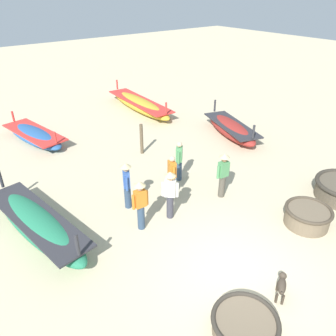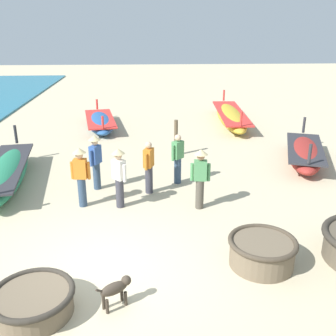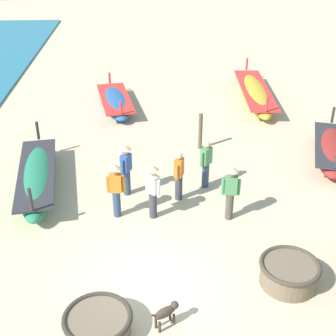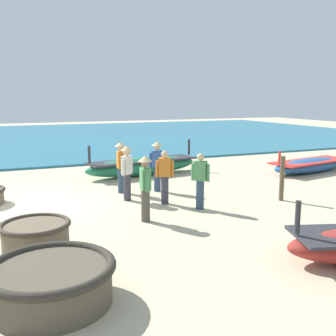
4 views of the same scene
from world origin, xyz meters
name	(u,v)px [view 3 (image 3 of 4)]	position (x,y,z in m)	size (l,w,h in m)	color
ground_plane	(148,289)	(0.00, 0.00, 0.00)	(80.00, 80.00, 0.00)	#C6B793
coracle_front_right	(98,323)	(-1.05, -1.21, 0.25)	(1.46, 1.46, 0.46)	brown
coracle_tilted	(289,273)	(3.28, 0.01, 0.32)	(1.42, 1.42, 0.60)	brown
long_boat_green_hull	(115,102)	(-1.27, 11.35, 0.30)	(1.92, 4.34, 1.02)	#285693
long_boat_red_hull	(332,150)	(6.51, 6.11, 0.36)	(2.34, 4.16, 1.24)	maroon
long_boat_ochre_hull	(37,178)	(-3.39, 4.66, 0.38)	(1.76, 4.97, 1.32)	#237551
long_boat_white_hull	(255,93)	(5.06, 11.96, 0.34)	(1.51, 6.03, 1.19)	gold
fisherman_crouching	(179,175)	(0.98, 3.80, 0.84)	(0.33, 0.50, 1.57)	#383842
fisherman_hauling	(153,188)	(0.19, 2.90, 0.96)	(0.40, 0.40, 1.67)	#383842
fisherman_standing_right	(231,189)	(2.33, 2.72, 0.96)	(0.53, 0.36, 1.67)	#4C473D
fisherman_with_hat	(116,187)	(-0.84, 3.01, 0.96)	(0.53, 0.36, 1.67)	#2D425B
fisherman_by_coracle	(126,167)	(-0.58, 4.18, 0.96)	(0.36, 0.47, 1.67)	#2D425B
fisherman_standing_left	(206,163)	(1.87, 4.50, 0.84)	(0.40, 0.40, 1.57)	#2D425B
dog	(166,312)	(0.37, -1.11, 0.37)	(0.61, 0.45, 0.55)	#3D3328
mooring_post_shoreline	(200,131)	(2.01, 7.20, 0.68)	(0.14, 0.14, 1.36)	brown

